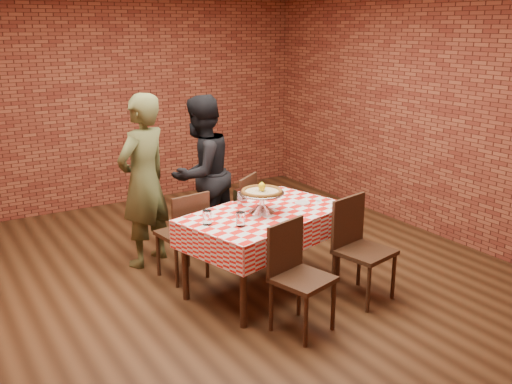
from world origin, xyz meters
TOP-DOWN VIEW (x-y plane):
  - ground at (0.00, 0.00)m, footprint 6.00×6.00m
  - back_wall at (0.00, 3.00)m, footprint 5.50×0.00m
  - table at (0.25, -0.34)m, footprint 1.66×1.24m
  - tablecloth at (0.25, -0.34)m, footprint 1.70×1.29m
  - pizza_stand at (0.22, -0.32)m, footprint 0.57×0.57m
  - pizza at (0.22, -0.32)m, footprint 0.51×0.51m
  - lemon at (0.22, -0.32)m, footprint 0.09×0.09m
  - water_glass_left at (-0.13, -0.55)m, footprint 0.10×0.10m
  - water_glass_right at (-0.35, -0.36)m, footprint 0.10×0.10m
  - side_plate at (0.69, -0.31)m, footprint 0.18×0.18m
  - sweetener_packet_a at (0.85, -0.35)m, footprint 0.06×0.06m
  - sweetener_packet_b at (0.87, -0.34)m, footprint 0.05×0.04m
  - condiment_caddy at (0.17, -0.02)m, footprint 0.11×0.09m
  - chair_near_left at (0.09, -1.15)m, footprint 0.51×0.51m
  - chair_near_right at (0.90, -0.98)m, footprint 0.52×0.52m
  - chair_far_left at (-0.30, 0.30)m, footprint 0.45×0.45m
  - chair_far_right at (0.42, 0.57)m, footprint 0.57×0.57m
  - diner_olive at (-0.46, 0.82)m, footprint 0.77×0.67m
  - diner_black at (0.22, 0.90)m, footprint 1.01×0.92m

SIDE VIEW (x-z plane):
  - ground at x=0.00m, z-range 0.00..0.00m
  - table at x=0.25m, z-range 0.00..0.75m
  - chair_far_left at x=-0.30m, z-range 0.00..0.88m
  - chair_far_right at x=0.42m, z-range 0.00..0.89m
  - chair_near_left at x=0.09m, z-range 0.00..0.90m
  - chair_near_right at x=0.90m, z-range 0.00..0.92m
  - tablecloth at x=0.25m, z-range 0.50..0.76m
  - sweetener_packet_a at x=0.85m, z-range 0.76..0.76m
  - sweetener_packet_b at x=0.87m, z-range 0.76..0.76m
  - side_plate at x=0.69m, z-range 0.76..0.77m
  - water_glass_left at x=-0.13m, z-range 0.76..0.88m
  - water_glass_right at x=-0.35m, z-range 0.76..0.88m
  - condiment_caddy at x=0.17m, z-range 0.76..0.90m
  - diner_black at x=0.22m, z-range 0.00..1.69m
  - pizza_stand at x=0.22m, z-range 0.76..0.94m
  - diner_olive at x=-0.46m, z-range 0.00..1.77m
  - pizza at x=0.22m, z-range 0.93..0.96m
  - lemon at x=0.22m, z-range 0.95..1.04m
  - back_wall at x=0.00m, z-range -1.30..4.20m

